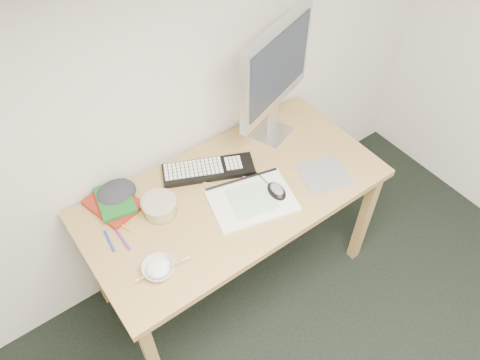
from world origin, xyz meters
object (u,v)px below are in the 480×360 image
object	(u,v)px
sketchpad	(252,200)
keyboard	(208,170)
monitor	(276,70)
desk	(234,203)
rice_bowl	(158,269)

from	to	relation	value
sketchpad	keyboard	distance (m)	0.27
sketchpad	monitor	world-z (taller)	monitor
keyboard	sketchpad	bearing A→B (deg)	-52.63
sketchpad	monitor	distance (m)	0.60
desk	keyboard	size ratio (longest dim) A/B	3.24
monitor	rice_bowl	size ratio (longest dim) A/B	4.80
monitor	rice_bowl	bearing A→B (deg)	-176.83
rice_bowl	desk	bearing A→B (deg)	18.78
keyboard	monitor	xyz separation A→B (m)	(0.41, 0.03, 0.38)
desk	rice_bowl	size ratio (longest dim) A/B	10.82
rice_bowl	monitor	bearing A→B (deg)	22.86
desk	sketchpad	distance (m)	0.13
monitor	rice_bowl	xyz separation A→B (m)	(-0.87, -0.37, -0.37)
sketchpad	rice_bowl	world-z (taller)	rice_bowl
keyboard	rice_bowl	world-z (taller)	rice_bowl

